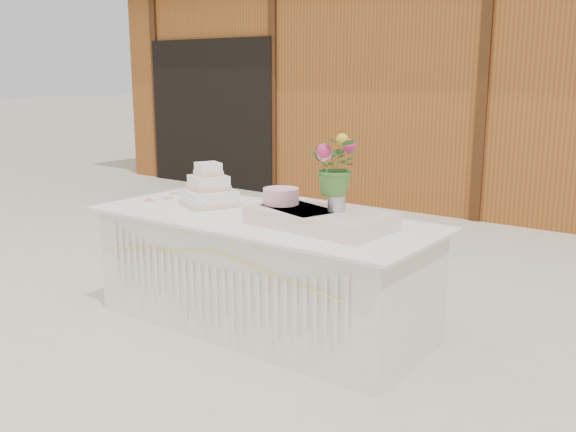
% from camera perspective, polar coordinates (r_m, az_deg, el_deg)
% --- Properties ---
extents(ground, '(80.00, 80.00, 0.00)m').
position_cam_1_polar(ground, '(4.49, -2.31, -9.68)').
color(ground, beige).
rests_on(ground, ground).
extents(barn, '(12.60, 4.60, 3.30)m').
position_cam_1_polar(barn, '(9.59, 21.12, 11.62)').
color(barn, brown).
rests_on(barn, ground).
extents(cake_table, '(2.40, 1.00, 0.77)m').
position_cam_1_polar(cake_table, '(4.36, -2.40, -4.98)').
color(cake_table, silver).
rests_on(cake_table, ground).
extents(wedding_cake, '(0.45, 0.45, 0.31)m').
position_cam_1_polar(wedding_cake, '(4.63, -7.05, 2.22)').
color(wedding_cake, white).
rests_on(wedding_cake, cake_table).
extents(pink_cake_stand, '(0.29, 0.29, 0.21)m').
position_cam_1_polar(pink_cake_stand, '(4.12, -0.63, 1.20)').
color(pink_cake_stand, white).
rests_on(pink_cake_stand, cake_table).
extents(satin_runner, '(0.89, 0.56, 0.11)m').
position_cam_1_polar(satin_runner, '(3.97, 2.90, -0.19)').
color(satin_runner, beige).
rests_on(satin_runner, cake_table).
extents(flower_vase, '(0.11, 0.11, 0.15)m').
position_cam_1_polar(flower_vase, '(3.90, 4.34, 1.49)').
color(flower_vase, '#B5B5BA').
rests_on(flower_vase, satin_runner).
extents(bouquet, '(0.39, 0.36, 0.36)m').
position_cam_1_polar(bouquet, '(3.86, 4.40, 5.18)').
color(bouquet, '#3E6F2C').
rests_on(bouquet, flower_vase).
extents(loose_flowers, '(0.25, 0.42, 0.02)m').
position_cam_1_polar(loose_flowers, '(5.01, -11.10, 1.76)').
color(loose_flowers, pink).
rests_on(loose_flowers, cake_table).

